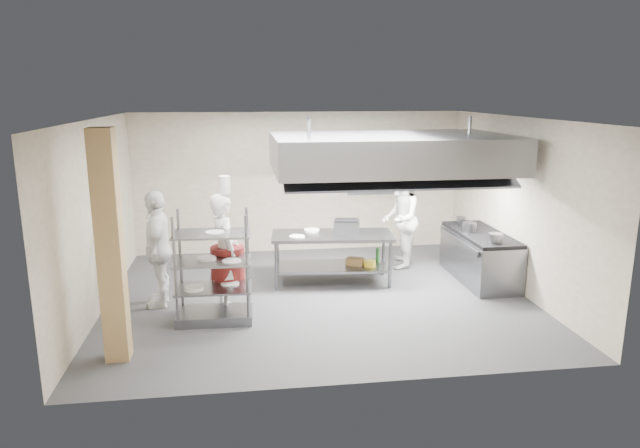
{
  "coord_description": "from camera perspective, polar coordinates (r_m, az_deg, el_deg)",
  "views": [
    {
      "loc": [
        -1.24,
        -9.1,
        3.42
      ],
      "look_at": [
        0.06,
        0.2,
        1.23
      ],
      "focal_mm": 32.0,
      "sensor_mm": 36.0,
      "label": 1
    }
  ],
  "objects": [
    {
      "name": "exhaust_hood",
      "position": [
        9.89,
        7.03,
        7.12
      ],
      "size": [
        4.0,
        2.5,
        0.6
      ],
      "primitive_type": "cube",
      "color": "gray",
      "rests_on": "ceiling"
    },
    {
      "name": "wall_shelf",
      "position": [
        12.47,
        6.27,
        4.21
      ],
      "size": [
        1.5,
        0.28,
        0.04
      ],
      "primitive_type": "cube",
      "color": "gray",
      "rests_on": "wall_back"
    },
    {
      "name": "cooking_range",
      "position": [
        10.95,
        15.66,
        -3.27
      ],
      "size": [
        0.8,
        2.0,
        0.84
      ],
      "primitive_type": "cube",
      "color": "gray",
      "rests_on": "floor"
    },
    {
      "name": "island_worktop",
      "position": [
        10.28,
        1.22,
        -1.16
      ],
      "size": [
        2.24,
        1.09,
        0.06
      ],
      "primitive_type": "cube",
      "rotation": [
        0.0,
        0.0,
        -0.09
      ],
      "color": "gray",
      "rests_on": "island"
    },
    {
      "name": "column",
      "position": [
        7.64,
        -20.25,
        -2.26
      ],
      "size": [
        0.3,
        0.3,
        3.0
      ],
      "primitive_type": "cube",
      "color": "tan",
      "rests_on": "floor"
    },
    {
      "name": "pass_rack",
      "position": [
        8.71,
        -10.65,
        -4.27
      ],
      "size": [
        1.15,
        0.7,
        1.69
      ],
      "primitive_type": null,
      "rotation": [
        0.0,
        0.0,
        -0.03
      ],
      "color": "slate",
      "rests_on": "floor"
    },
    {
      "name": "island_undershelf",
      "position": [
        10.44,
        1.21,
        -4.25
      ],
      "size": [
        2.06,
        0.99,
        0.04
      ],
      "primitive_type": "cube",
      "rotation": [
        0.0,
        0.0,
        -0.09
      ],
      "color": "slate",
      "rests_on": "island"
    },
    {
      "name": "chef_plating",
      "position": [
        9.54,
        -15.88,
        -2.37
      ],
      "size": [
        0.47,
        1.12,
        1.9
      ],
      "primitive_type": "imported",
      "rotation": [
        0.0,
        0.0,
        -1.56
      ],
      "color": "white",
      "rests_on": "floor"
    },
    {
      "name": "wall_left",
      "position": [
        9.57,
        -21.43,
        0.65
      ],
      "size": [
        0.0,
        6.0,
        6.0
      ],
      "primitive_type": "plane",
      "rotation": [
        1.57,
        0.0,
        1.57
      ],
      "color": "gray",
      "rests_on": "ground"
    },
    {
      "name": "wicker_basket",
      "position": [
        10.45,
        3.49,
        -3.77
      ],
      "size": [
        0.36,
        0.31,
        0.13
      ],
      "primitive_type": "cube",
      "rotation": [
        0.0,
        0.0,
        -0.39
      ],
      "color": "olive",
      "rests_on": "island_undershelf"
    },
    {
      "name": "chef_head",
      "position": [
        9.09,
        -9.53,
        -2.84
      ],
      "size": [
        0.64,
        0.8,
        1.89
      ],
      "primitive_type": "imported",
      "rotation": [
        0.0,
        0.0,
        1.88
      ],
      "color": "white",
      "rests_on": "floor"
    },
    {
      "name": "chef_line",
      "position": [
        11.3,
        7.97,
        0.52
      ],
      "size": [
        1.01,
        1.14,
        1.95
      ],
      "primitive_type": "imported",
      "rotation": [
        0.0,
        0.0,
        -1.91
      ],
      "color": "silver",
      "rests_on": "floor"
    },
    {
      "name": "ceiling",
      "position": [
        9.19,
        -0.2,
        10.52
      ],
      "size": [
        7.0,
        7.0,
        0.0
      ],
      "primitive_type": "plane",
      "rotation": [
        3.14,
        0.0,
        0.0
      ],
      "color": "silver",
      "rests_on": "wall_back"
    },
    {
      "name": "island",
      "position": [
        10.39,
        1.21,
        -3.43
      ],
      "size": [
        2.24,
        1.09,
        0.91
      ],
      "primitive_type": null,
      "rotation": [
        0.0,
        0.0,
        -0.09
      ],
      "color": "gray",
      "rests_on": "floor"
    },
    {
      "name": "range_top",
      "position": [
        10.83,
        15.81,
        -0.98
      ],
      "size": [
        0.78,
        1.96,
        0.06
      ],
      "primitive_type": "cube",
      "color": "black",
      "rests_on": "cooking_range"
    },
    {
      "name": "stockpot",
      "position": [
        10.8,
        14.72,
        -0.31
      ],
      "size": [
        0.25,
        0.25,
        0.17
      ],
      "primitive_type": "cylinder",
      "color": "gray",
      "rests_on": "range_top"
    },
    {
      "name": "griddle",
      "position": [
        10.33,
        2.68,
        -0.29
      ],
      "size": [
        0.52,
        0.44,
        0.23
      ],
      "primitive_type": "cube",
      "rotation": [
        0.0,
        0.0,
        -0.19
      ],
      "color": "slate",
      "rests_on": "island_worktop"
    },
    {
      "name": "floor",
      "position": [
        9.8,
        -0.18,
        -7.28
      ],
      "size": [
        7.0,
        7.0,
        0.0
      ],
      "primitive_type": "plane",
      "color": "#353537",
      "rests_on": "ground"
    },
    {
      "name": "hood_strip_b",
      "position": [
        10.19,
        11.9,
        5.31
      ],
      "size": [
        1.6,
        0.12,
        0.04
      ],
      "primitive_type": "cube",
      "color": "white",
      "rests_on": "exhaust_hood"
    },
    {
      "name": "plate_stack",
      "position": [
        8.81,
        -10.56,
        -6.15
      ],
      "size": [
        0.28,
        0.28,
        0.05
      ],
      "primitive_type": "cylinder",
      "color": "white",
      "rests_on": "pass_rack"
    },
    {
      "name": "wall_right",
      "position": [
        10.44,
        19.22,
        1.8
      ],
      "size": [
        0.0,
        6.0,
        6.0
      ],
      "primitive_type": "plane",
      "rotation": [
        1.57,
        0.0,
        -1.57
      ],
      "color": "gray",
      "rests_on": "ground"
    },
    {
      "name": "hood_strip_a",
      "position": [
        9.73,
        1.83,
        5.22
      ],
      "size": [
        1.6,
        0.12,
        0.04
      ],
      "primitive_type": "cube",
      "color": "white",
      "rests_on": "exhaust_hood"
    },
    {
      "name": "wall_back",
      "position": [
        12.31,
        -2.08,
        4.17
      ],
      "size": [
        7.0,
        0.0,
        7.0
      ],
      "primitive_type": "plane",
      "rotation": [
        1.57,
        0.0,
        0.0
      ],
      "color": "gray",
      "rests_on": "ground"
    }
  ]
}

